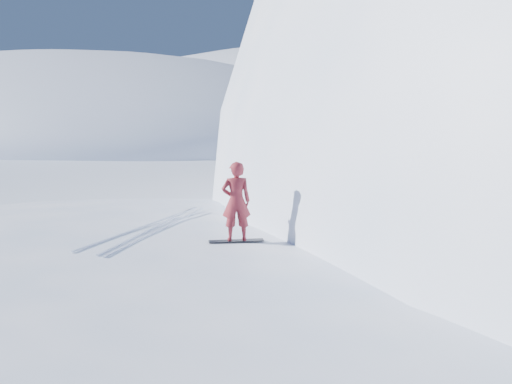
# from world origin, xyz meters

# --- Properties ---
(ground) EXTENTS (400.00, 400.00, 0.00)m
(ground) POSITION_xyz_m (0.00, 0.00, 0.00)
(ground) COLOR white
(ground) RESTS_ON ground
(near_ridge) EXTENTS (36.00, 28.00, 4.80)m
(near_ridge) POSITION_xyz_m (1.00, 3.00, 0.00)
(near_ridge) COLOR white
(near_ridge) RESTS_ON ground
(far_ridge_a) EXTENTS (120.00, 70.00, 28.00)m
(far_ridge_a) POSITION_xyz_m (-70.00, 60.00, 0.00)
(far_ridge_a) COLOR white
(far_ridge_a) RESTS_ON ground
(far_ridge_c) EXTENTS (140.00, 90.00, 36.00)m
(far_ridge_c) POSITION_xyz_m (-40.00, 110.00, 0.00)
(far_ridge_c) COLOR white
(far_ridge_c) RESTS_ON ground
(wind_bumps) EXTENTS (16.00, 14.40, 1.00)m
(wind_bumps) POSITION_xyz_m (-0.56, 2.12, 0.00)
(wind_bumps) COLOR white
(wind_bumps) RESTS_ON ground
(snowboard) EXTENTS (1.23, 1.04, 0.02)m
(snowboard) POSITION_xyz_m (2.30, 3.95, 2.41)
(snowboard) COLOR black
(snowboard) RESTS_ON near_ridge
(snowboarder) EXTENTS (0.86, 0.81, 1.97)m
(snowboarder) POSITION_xyz_m (2.30, 3.95, 3.41)
(snowboarder) COLOR maroon
(snowboarder) RESTS_ON snowboard
(vapor_plume) EXTENTS (11.06, 8.84, 7.74)m
(vapor_plume) POSITION_xyz_m (-46.44, 47.22, 0.00)
(vapor_plume) COLOR white
(vapor_plume) RESTS_ON ground
(board_tracks) EXTENTS (1.74, 5.97, 0.04)m
(board_tracks) POSITION_xyz_m (-0.52, 4.19, 2.42)
(board_tracks) COLOR silver
(board_tracks) RESTS_ON ground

